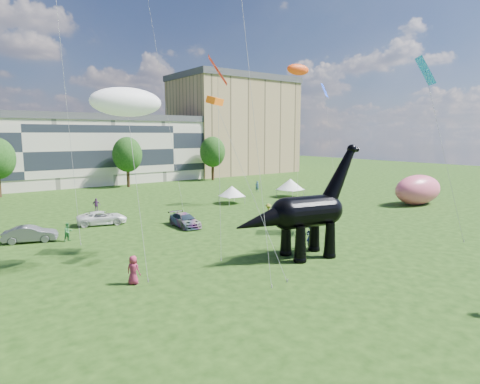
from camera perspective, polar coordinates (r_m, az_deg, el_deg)
ground at (r=26.35m, az=11.81°, el=-12.74°), size 220.00×220.00×0.00m
terrace_row at (r=78.94m, az=-29.08°, el=4.74°), size 78.00×11.00×12.00m
apartment_block at (r=100.12m, az=-0.91°, el=9.15°), size 28.00×18.00×22.00m
tree_mid_right at (r=74.15m, az=-15.75°, el=5.54°), size 5.20×5.20×9.44m
tree_far_right at (r=82.35m, az=-3.92°, el=6.06°), size 5.20×5.20×9.44m
dinosaur_sculpture at (r=30.79m, az=8.96°, el=-3.11°), size 10.92×3.90×8.90m
car_grey at (r=39.68m, az=-27.67°, el=-5.31°), size 4.59×2.83×1.43m
car_white at (r=44.34m, az=-19.02°, el=-3.50°), size 5.44×3.53×1.39m
car_dark at (r=41.34m, az=-7.85°, el=-3.99°), size 2.04×4.68×1.34m
gazebo_near at (r=54.53m, az=-1.18°, el=0.13°), size 3.56×3.56×2.40m
gazebo_far at (r=60.50m, az=7.16°, el=1.10°), size 4.60×4.60×2.75m
inflatable_pink at (r=58.72m, az=23.99°, el=0.30°), size 8.31×4.69×3.99m
visitors at (r=36.05m, az=-4.85°, el=-5.39°), size 51.60×43.98×1.89m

